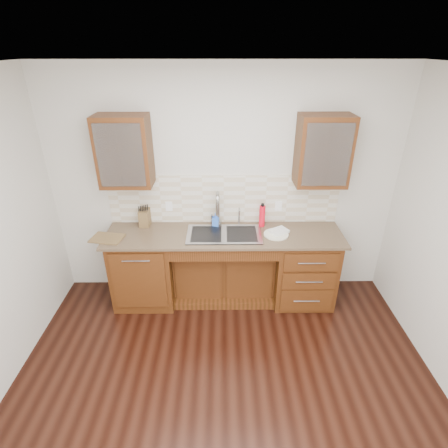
{
  "coord_description": "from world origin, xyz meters",
  "views": [
    {
      "loc": [
        -0.03,
        -2.05,
        2.83
      ],
      "look_at": [
        0.0,
        1.4,
        1.05
      ],
      "focal_mm": 28.0,
      "sensor_mm": 36.0,
      "label": 1
    }
  ],
  "objects_px": {
    "plate": "(276,234)",
    "knife_block": "(145,217)",
    "cutting_board": "(107,238)",
    "soap_bottle": "(216,220)",
    "water_bottle": "(262,216)"
  },
  "relations": [
    {
      "from": "cutting_board",
      "to": "plate",
      "type": "bearing_deg",
      "value": 2.19
    },
    {
      "from": "water_bottle",
      "to": "knife_block",
      "type": "xyz_separation_m",
      "value": [
        -1.38,
        0.04,
        -0.03
      ]
    },
    {
      "from": "plate",
      "to": "water_bottle",
      "type": "bearing_deg",
      "value": 122.1
    },
    {
      "from": "water_bottle",
      "to": "knife_block",
      "type": "height_order",
      "value": "water_bottle"
    },
    {
      "from": "soap_bottle",
      "to": "plate",
      "type": "bearing_deg",
      "value": -4.24
    },
    {
      "from": "soap_bottle",
      "to": "plate",
      "type": "distance_m",
      "value": 0.72
    },
    {
      "from": "cutting_board",
      "to": "soap_bottle",
      "type": "bearing_deg",
      "value": 13.95
    },
    {
      "from": "soap_bottle",
      "to": "water_bottle",
      "type": "bearing_deg",
      "value": 13.87
    },
    {
      "from": "water_bottle",
      "to": "knife_block",
      "type": "distance_m",
      "value": 1.38
    },
    {
      "from": "water_bottle",
      "to": "plate",
      "type": "distance_m",
      "value": 0.29
    },
    {
      "from": "plate",
      "to": "knife_block",
      "type": "bearing_deg",
      "value": 170.15
    },
    {
      "from": "soap_bottle",
      "to": "cutting_board",
      "type": "xyz_separation_m",
      "value": [
        -1.2,
        -0.3,
        -0.08
      ]
    },
    {
      "from": "plate",
      "to": "knife_block",
      "type": "relative_size",
      "value": 1.39
    },
    {
      "from": "plate",
      "to": "knife_block",
      "type": "height_order",
      "value": "knife_block"
    },
    {
      "from": "plate",
      "to": "cutting_board",
      "type": "height_order",
      "value": "same"
    }
  ]
}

